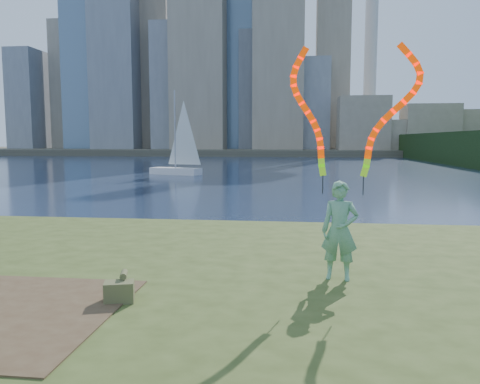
# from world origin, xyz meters

# --- Properties ---
(ground) EXTENTS (320.00, 320.00, 0.00)m
(ground) POSITION_xyz_m (0.00, 0.00, 0.00)
(ground) COLOR #1B2843
(ground) RESTS_ON ground
(grassy_knoll) EXTENTS (20.00, 18.00, 0.80)m
(grassy_knoll) POSITION_xyz_m (0.00, -2.30, 0.34)
(grassy_knoll) COLOR #384819
(grassy_knoll) RESTS_ON ground
(far_shore) EXTENTS (320.00, 40.00, 1.20)m
(far_shore) POSITION_xyz_m (0.00, 95.00, 0.60)
(far_shore) COLOR #484334
(far_shore) RESTS_ON ground
(woman_with_ribbons) EXTENTS (2.00, 0.52, 3.95)m
(woman_with_ribbons) POSITION_xyz_m (2.38, -1.15, 2.22)
(woman_with_ribbons) COLOR #117438
(woman_with_ribbons) RESTS_ON grassy_knoll
(canvas_bag) EXTENTS (0.45, 0.51, 0.37)m
(canvas_bag) POSITION_xyz_m (-0.69, -2.59, 0.95)
(canvas_bag) COLOR #50542A
(canvas_bag) RESTS_ON grassy_knoll
(sailboat) EXTENTS (4.82, 2.79, 7.32)m
(sailboat) POSITION_xyz_m (-8.55, 31.23, 1.26)
(sailboat) COLOR white
(sailboat) RESTS_ON ground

